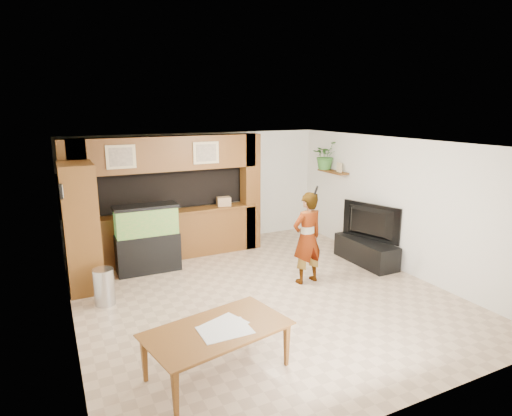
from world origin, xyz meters
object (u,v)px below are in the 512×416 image
pantry_cabinet (81,227)px  aquarium (147,239)px  dining_table (219,352)px  person (307,238)px  television (368,223)px

pantry_cabinet → aquarium: bearing=14.3°
aquarium → dining_table: bearing=-88.6°
dining_table → aquarium: bearing=78.8°
dining_table → person: bearing=26.4°
television → person: person is taller
pantry_cabinet → aquarium: pantry_cabinet is taller
person → dining_table: size_ratio=1.00×
television → person: 1.69m
pantry_cabinet → aquarium: 1.31m
aquarium → person: person is taller
pantry_cabinet → person: pantry_cabinet is taller
pantry_cabinet → television: (5.35, -1.22, -0.26)m
television → person: bearing=82.3°
person → pantry_cabinet: bearing=-28.0°
pantry_cabinet → aquarium: (1.19, 0.30, -0.47)m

